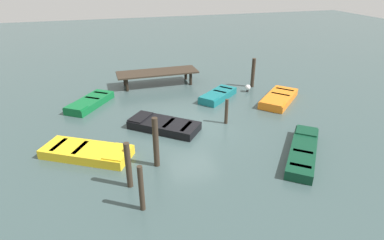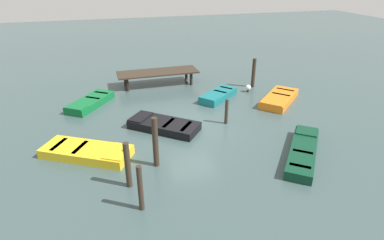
% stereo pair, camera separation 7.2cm
% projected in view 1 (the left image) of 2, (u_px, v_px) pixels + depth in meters
% --- Properties ---
extents(ground_plane, '(80.00, 80.00, 0.00)m').
position_uv_depth(ground_plane, '(192.00, 126.00, 16.14)').
color(ground_plane, '#384C4C').
extents(dock_segment, '(5.45, 1.83, 0.95)m').
position_uv_depth(dock_segment, '(157.00, 73.00, 21.49)').
color(dock_segment, '#33281E').
rests_on(dock_segment, ground_plane).
extents(rowboat_teal, '(2.94, 2.74, 0.46)m').
position_uv_depth(rowboat_teal, '(218.00, 95.00, 19.47)').
color(rowboat_teal, '#14666B').
rests_on(rowboat_teal, ground_plane).
extents(rowboat_dark_green, '(3.38, 3.88, 0.46)m').
position_uv_depth(rowboat_dark_green, '(303.00, 151.00, 13.54)').
color(rowboat_dark_green, '#0C3823').
rests_on(rowboat_dark_green, ground_plane).
extents(rowboat_green, '(2.87, 3.38, 0.46)m').
position_uv_depth(rowboat_green, '(90.00, 102.00, 18.44)').
color(rowboat_green, '#0F602D').
rests_on(rowboat_green, ground_plane).
extents(rowboat_black, '(3.60, 3.32, 0.46)m').
position_uv_depth(rowboat_black, '(164.00, 125.00, 15.79)').
color(rowboat_black, black).
rests_on(rowboat_black, ground_plane).
extents(rowboat_yellow, '(4.00, 3.13, 0.46)m').
position_uv_depth(rowboat_yellow, '(87.00, 152.00, 13.47)').
color(rowboat_yellow, gold).
rests_on(rowboat_yellow, ground_plane).
extents(rowboat_orange, '(3.49, 3.43, 0.46)m').
position_uv_depth(rowboat_orange, '(279.00, 98.00, 19.01)').
color(rowboat_orange, orange).
rests_on(rowboat_orange, ground_plane).
extents(mooring_piling_far_right, '(0.17, 0.17, 1.34)m').
position_uv_depth(mooring_piling_far_right, '(226.00, 112.00, 16.16)').
color(mooring_piling_far_right, '#33281E').
rests_on(mooring_piling_far_right, ground_plane).
extents(mooring_piling_far_left, '(0.24, 0.24, 1.95)m').
position_uv_depth(mooring_piling_far_left, '(253.00, 73.00, 21.10)').
color(mooring_piling_far_left, '#33281E').
rests_on(mooring_piling_far_left, ground_plane).
extents(mooring_piling_mid_left, '(0.18, 0.18, 1.71)m').
position_uv_depth(mooring_piling_mid_left, '(141.00, 188.00, 10.23)').
color(mooring_piling_mid_left, '#33281E').
rests_on(mooring_piling_mid_left, ground_plane).
extents(mooring_piling_mid_right, '(0.22, 0.22, 1.82)m').
position_uv_depth(mooring_piling_mid_right, '(128.00, 165.00, 11.32)').
color(mooring_piling_mid_right, '#33281E').
rests_on(mooring_piling_mid_right, ground_plane).
extents(mooring_piling_center, '(0.23, 0.23, 2.14)m').
position_uv_depth(mooring_piling_center, '(156.00, 142.00, 12.48)').
color(mooring_piling_center, '#33281E').
rests_on(mooring_piling_center, ground_plane).
extents(marker_buoy, '(0.36, 0.36, 0.48)m').
position_uv_depth(marker_buoy, '(248.00, 88.00, 20.51)').
color(marker_buoy, '#262626').
rests_on(marker_buoy, ground_plane).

